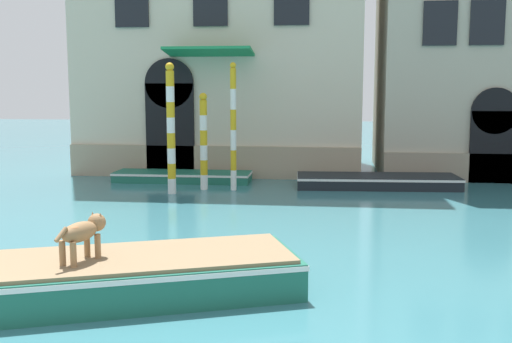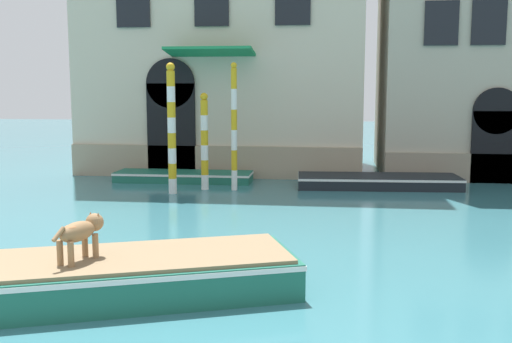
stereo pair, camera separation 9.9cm
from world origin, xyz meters
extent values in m
cube|color=beige|center=(2.18, 21.02, 6.84)|extent=(11.27, 6.00, 13.69)
cube|color=tan|center=(2.18, 17.97, 0.61)|extent=(11.27, 0.16, 1.23)
cube|color=black|center=(0.57, 17.96, 1.80)|extent=(1.87, 0.14, 3.59)
cylinder|color=black|center=(0.57, 17.96, 3.59)|extent=(1.87, 0.14, 1.87)
cube|color=black|center=(-0.82, 17.98, 6.61)|extent=(1.29, 0.10, 1.85)
cube|color=black|center=(2.18, 17.98, 6.61)|extent=(1.29, 0.10, 1.85)
cube|color=#1E8C51|center=(2.23, 17.32, 4.73)|extent=(3.19, 1.40, 0.29)
cube|color=#B2A893|center=(13.69, 21.02, 6.45)|extent=(10.10, 6.00, 12.89)
cube|color=black|center=(12.50, 17.96, 1.30)|extent=(1.66, 0.14, 2.60)
cylinder|color=black|center=(12.50, 17.96, 2.60)|extent=(1.66, 0.14, 1.66)
cube|color=black|center=(10.46, 17.98, 5.69)|extent=(1.18, 0.10, 1.56)
cube|color=black|center=(12.08, 17.98, 5.69)|extent=(1.18, 0.10, 1.56)
cube|color=#1E6651|center=(2.73, 4.51, 0.31)|extent=(7.17, 4.34, 0.62)
cube|color=white|center=(2.73, 4.51, 0.56)|extent=(7.21, 4.38, 0.08)
cube|color=#8C7251|center=(2.73, 4.51, 0.65)|extent=(6.92, 4.12, 0.06)
cylinder|color=#997047|center=(2.75, 4.66, 0.87)|extent=(0.10, 0.10, 0.39)
cylinder|color=#997047|center=(2.95, 4.59, 0.87)|extent=(0.10, 0.10, 0.39)
cylinder|color=#997047|center=(2.57, 4.14, 0.87)|extent=(0.10, 0.10, 0.39)
cylinder|color=#997047|center=(2.78, 4.07, 0.87)|extent=(0.10, 0.10, 0.39)
ellipsoid|color=#997047|center=(2.76, 4.36, 1.16)|extent=(0.53, 0.79, 0.31)
ellipsoid|color=#AD7042|center=(2.73, 4.26, 1.24)|extent=(0.31, 0.37, 0.11)
sphere|color=#997047|center=(2.89, 4.74, 1.23)|extent=(0.29, 0.29, 0.29)
cone|color=#AD7042|center=(2.81, 4.77, 1.34)|extent=(0.09, 0.09, 0.12)
cone|color=#AD7042|center=(2.97, 4.72, 1.34)|extent=(0.09, 0.09, 0.12)
cylinder|color=#997047|center=(2.63, 3.98, 1.20)|extent=(0.15, 0.27, 0.21)
cube|color=#1E6651|center=(1.30, 16.90, 0.18)|extent=(5.00, 1.44, 0.37)
cube|color=white|center=(1.30, 16.90, 0.31)|extent=(5.03, 1.47, 0.08)
cube|color=#9EA3A8|center=(1.30, 16.90, 0.16)|extent=(2.75, 1.07, 0.33)
cube|color=black|center=(8.29, 16.44, 0.21)|extent=(5.57, 2.06, 0.42)
cube|color=white|center=(8.29, 16.44, 0.36)|extent=(5.61, 2.09, 0.08)
cube|color=#9EA3A8|center=(8.29, 16.44, 0.19)|extent=(3.09, 1.48, 0.38)
cylinder|color=white|center=(1.56, 14.37, 0.25)|extent=(0.26, 0.26, 0.49)
cylinder|color=gold|center=(1.56, 14.37, 0.74)|extent=(0.26, 0.26, 0.49)
cylinder|color=white|center=(1.56, 14.37, 1.24)|extent=(0.26, 0.26, 0.49)
cylinder|color=gold|center=(1.56, 14.37, 1.73)|extent=(0.26, 0.26, 0.49)
cylinder|color=white|center=(1.56, 14.37, 2.22)|extent=(0.26, 0.26, 0.49)
cylinder|color=gold|center=(1.56, 14.37, 2.72)|extent=(0.26, 0.26, 0.49)
cylinder|color=white|center=(1.56, 14.37, 3.21)|extent=(0.26, 0.26, 0.49)
cylinder|color=gold|center=(1.56, 14.37, 3.71)|extent=(0.26, 0.26, 0.49)
sphere|color=gold|center=(1.56, 14.37, 4.07)|extent=(0.28, 0.28, 0.28)
cylinder|color=white|center=(3.45, 15.28, 0.34)|extent=(0.20, 0.20, 0.68)
cylinder|color=gold|center=(3.45, 15.28, 1.01)|extent=(0.20, 0.20, 0.68)
cylinder|color=white|center=(3.45, 15.28, 1.69)|extent=(0.20, 0.20, 0.68)
cylinder|color=gold|center=(3.45, 15.28, 2.37)|extent=(0.20, 0.20, 0.68)
cylinder|color=white|center=(3.45, 15.28, 3.04)|extent=(0.20, 0.20, 0.68)
cylinder|color=gold|center=(3.45, 15.28, 3.72)|extent=(0.20, 0.20, 0.68)
sphere|color=gold|center=(3.45, 15.28, 4.14)|extent=(0.21, 0.21, 0.21)
cylinder|color=white|center=(2.44, 15.29, 0.25)|extent=(0.25, 0.25, 0.50)
cylinder|color=gold|center=(2.44, 15.29, 0.75)|extent=(0.25, 0.25, 0.50)
cylinder|color=white|center=(2.44, 15.29, 1.26)|extent=(0.25, 0.25, 0.50)
cylinder|color=gold|center=(2.44, 15.29, 1.76)|extent=(0.25, 0.25, 0.50)
cylinder|color=white|center=(2.44, 15.29, 2.26)|extent=(0.25, 0.25, 0.50)
cylinder|color=gold|center=(2.44, 15.29, 2.76)|extent=(0.25, 0.25, 0.50)
sphere|color=gold|center=(2.44, 15.29, 3.12)|extent=(0.26, 0.26, 0.26)
camera|label=1|loc=(6.60, -4.36, 3.37)|focal=42.00mm
camera|label=2|loc=(6.70, -4.35, 3.37)|focal=42.00mm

